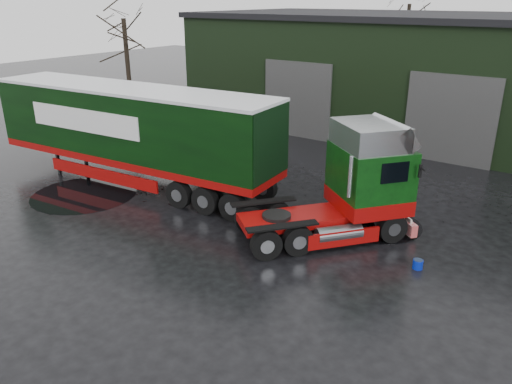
% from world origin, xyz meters
% --- Properties ---
extents(ground, '(100.00, 100.00, 0.00)m').
position_xyz_m(ground, '(0.00, 0.00, 0.00)').
color(ground, black).
extents(warehouse, '(32.40, 12.40, 6.30)m').
position_xyz_m(warehouse, '(2.00, 20.00, 3.16)').
color(warehouse, black).
rests_on(warehouse, ground).
extents(hero_tractor, '(5.63, 6.16, 3.66)m').
position_xyz_m(hero_tractor, '(0.96, 3.81, 1.83)').
color(hero_tractor, black).
rests_on(hero_tractor, ground).
extents(trailer_left, '(12.95, 3.69, 3.97)m').
position_xyz_m(trailer_left, '(-7.50, 3.77, 1.98)').
color(trailer_left, silver).
rests_on(trailer_left, ground).
extents(wash_bucket, '(0.37, 0.37, 0.27)m').
position_xyz_m(wash_bucket, '(4.22, 3.64, 0.13)').
color(wash_bucket, '#081FAD').
rests_on(wash_bucket, ground).
extents(tree_left, '(4.40, 4.40, 8.50)m').
position_xyz_m(tree_left, '(-17.00, 12.00, 4.25)').
color(tree_left, black).
rests_on(tree_left, ground).
extents(tree_back_a, '(4.40, 4.40, 9.50)m').
position_xyz_m(tree_back_a, '(-6.00, 30.00, 4.75)').
color(tree_back_a, black).
rests_on(tree_back_a, ground).
extents(puddle_1, '(3.00, 3.00, 0.01)m').
position_xyz_m(puddle_1, '(2.12, 5.74, 0.00)').
color(puddle_1, black).
rests_on(puddle_1, ground).
extents(puddle_2, '(3.99, 3.99, 0.01)m').
position_xyz_m(puddle_2, '(-8.22, 1.74, 0.00)').
color(puddle_2, black).
rests_on(puddle_2, ground).
extents(puddle_4, '(1.25, 1.25, 0.01)m').
position_xyz_m(puddle_4, '(0.57, 4.76, 0.00)').
color(puddle_4, black).
rests_on(puddle_4, ground).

